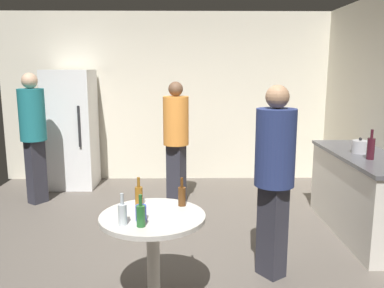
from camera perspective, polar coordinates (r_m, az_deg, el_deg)
ground_plane at (r=4.36m, az=-5.11°, el=-14.74°), size 5.20×5.20×0.10m
wall_back at (r=6.58m, az=-3.65°, el=6.59°), size 5.32×0.06×2.70m
refrigerator at (r=6.44m, az=-16.75°, el=2.04°), size 0.70×0.68×1.80m
kitchen_counter at (r=4.85m, az=23.20°, el=-6.55°), size 0.64×1.78×0.90m
kettle at (r=4.78m, az=22.79°, el=-0.35°), size 0.24×0.17×0.18m
wine_bottle_on_counter at (r=4.48m, az=24.07°, el=-0.52°), size 0.08×0.08×0.31m
foreground_table at (r=3.11m, az=-5.60°, el=-11.81°), size 0.80×0.80×0.73m
beer_bottle_amber at (r=3.27m, az=-7.56°, el=-7.19°), size 0.06×0.06×0.23m
beer_bottle_brown at (r=3.23m, az=-1.44°, el=-7.33°), size 0.06×0.06×0.23m
beer_bottle_green at (r=2.85m, az=-7.37°, el=-9.97°), size 0.06×0.06×0.23m
beer_bottle_clear at (r=2.89m, az=-9.85°, el=-9.69°), size 0.06×0.06×0.23m
plastic_cup_blue at (r=2.97m, az=-7.26°, el=-9.67°), size 0.08×0.08×0.11m
person_in_orange_shirt at (r=5.35m, az=-2.29°, el=1.51°), size 0.47×0.47×1.65m
person_in_navy_shirt at (r=3.49m, az=11.66°, el=-3.30°), size 0.47×0.47×1.69m
person_in_teal_shirt at (r=5.75m, az=-21.67°, el=2.13°), size 0.47×0.47×1.76m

